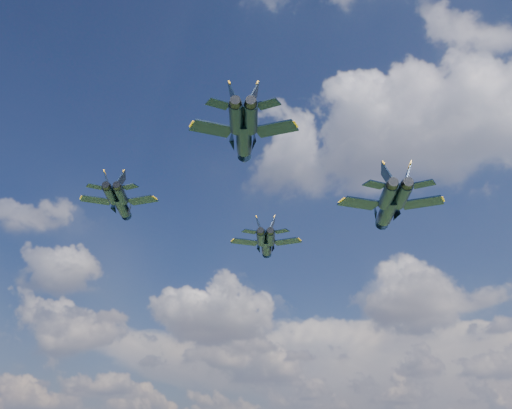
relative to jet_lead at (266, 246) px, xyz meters
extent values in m
cylinder|color=black|center=(0.22, -0.47, -0.07)|extent=(5.18, 8.56, 1.73)
cone|color=black|center=(-2.11, 4.58, -0.07)|extent=(2.52, 2.95, 1.63)
ellipsoid|color=brown|center=(-1.11, 2.40, 0.45)|extent=(2.00, 2.88, 0.79)
cube|color=black|center=(-2.12, -3.66, -0.07)|extent=(4.84, 4.92, 0.17)
cube|color=black|center=(4.15, -0.77, -0.07)|extent=(4.53, 2.70, 0.17)
cube|color=black|center=(0.88, -7.87, -0.07)|extent=(2.54, 2.70, 0.13)
cube|color=black|center=(5.41, -5.78, -0.07)|extent=(2.38, 1.57, 0.13)
cube|color=black|center=(1.87, -6.57, 1.27)|extent=(1.81, 2.33, 2.89)
cube|color=black|center=(3.78, -5.69, 1.27)|extent=(1.57, 2.82, 2.89)
cylinder|color=black|center=(-9.04, -27.71, -0.93)|extent=(4.93, 7.63, 1.56)
cone|color=black|center=(-11.33, -23.25, -0.93)|extent=(2.33, 2.67, 1.47)
ellipsoid|color=brown|center=(-10.34, -25.17, -0.46)|extent=(1.88, 2.59, 0.71)
cube|color=black|center=(-11.02, -30.67, -0.93)|extent=(4.30, 4.48, 0.16)
cube|color=black|center=(-5.48, -27.83, -0.93)|extent=(4.16, 2.60, 0.16)
cube|color=black|center=(-8.16, -34.36, -0.93)|extent=(2.25, 2.44, 0.12)
cube|color=black|center=(-4.16, -32.30, -0.93)|extent=(2.09, 1.33, 0.12)
cube|color=black|center=(-7.32, -33.15, 0.28)|extent=(1.72, 2.04, 2.60)
cube|color=black|center=(-5.63, -32.28, 0.28)|extent=(1.44, 2.52, 2.60)
cylinder|color=black|center=(24.41, -12.37, -2.11)|extent=(6.26, 10.24, 2.07)
cone|color=black|center=(21.59, -6.33, -2.11)|extent=(3.04, 3.53, 1.95)
ellipsoid|color=brown|center=(22.80, -8.93, -1.48)|extent=(2.41, 3.45, 0.94)
cube|color=black|center=(21.64, -16.20, -2.11)|extent=(5.79, 5.91, 0.21)
cube|color=black|center=(29.13, -12.70, -2.11)|extent=(5.44, 3.27, 0.21)
cube|color=black|center=(25.26, -21.23, -2.11)|extent=(3.03, 3.24, 0.16)
cube|color=black|center=(30.67, -18.70, -2.11)|extent=(2.84, 1.86, 0.16)
cube|color=black|center=(26.43, -19.67, -0.50)|extent=(2.19, 2.78, 3.46)
cube|color=black|center=(28.72, -18.60, -0.50)|extent=(1.89, 3.38, 3.46)
cylinder|color=black|center=(14.36, -35.69, 0.26)|extent=(5.64, 8.77, 1.79)
cone|color=black|center=(11.75, -30.56, 0.26)|extent=(2.67, 3.06, 1.69)
ellipsoid|color=brown|center=(12.88, -32.77, 0.81)|extent=(2.15, 2.97, 0.81)
cube|color=black|center=(12.08, -39.08, 0.26)|extent=(4.94, 5.14, 0.18)
cube|color=black|center=(18.45, -35.84, 0.26)|extent=(4.77, 2.97, 0.18)
cube|color=black|center=(15.35, -43.31, 0.26)|extent=(2.59, 2.80, 0.14)
cube|color=black|center=(19.95, -40.97, 0.26)|extent=(2.41, 1.53, 0.14)
cube|color=black|center=(16.32, -41.93, 1.65)|extent=(1.96, 2.34, 2.99)
cube|color=black|center=(18.26, -40.94, 1.65)|extent=(1.65, 2.90, 2.99)
camera|label=1|loc=(44.62, -93.03, -34.57)|focal=45.00mm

